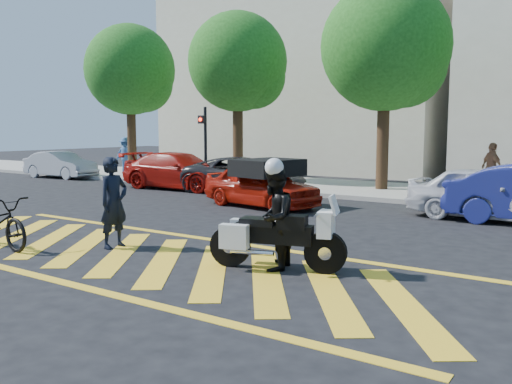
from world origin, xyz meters
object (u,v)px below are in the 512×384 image
Objects in this scene: police_motorcycle at (274,237)px; parked_mid_right at (490,194)px; officer_moto at (274,219)px; officer_bike at (114,203)px; parked_mid_left at (243,175)px; red_convertible at (261,185)px; parked_far_left at (60,165)px; parked_left at (180,171)px.

parked_mid_right is at bearing 57.74° from police_motorcycle.
officer_bike is at bearing -101.14° from officer_moto.
officer_bike reaches higher than parked_mid_left.
police_motorcycle is 1.32× the size of officer_moto.
red_convertible is 6.34m from parked_mid_right.
red_convertible is at bearing 106.62° from parked_mid_right.
parked_mid_left is at bearing -158.76° from officer_moto.
police_motorcycle is at bearing 41.28° from officer_moto.
police_motorcycle is 0.49× the size of parked_mid_left.
parked_far_left is 7.91m from parked_left.
officer_moto is 12.56m from parked_left.
officer_bike is 0.47× the size of red_convertible.
red_convertible is 5.78m from parked_left.
officer_bike is at bearing -147.96° from parked_left.
officer_moto reaches higher than police_motorcycle.
parked_far_left is at bearing -133.05° from officer_moto.
parked_mid_left is at bearing 111.28° from police_motorcycle.
parked_far_left reaches higher than police_motorcycle.
parked_left is at bearing 34.55° from officer_bike.
police_motorcycle is 7.51m from parked_mid_right.
red_convertible is (-4.19, 5.97, 0.10)m from police_motorcycle.
officer_moto reaches higher than parked_left.
red_convertible is 1.02× the size of parked_far_left.
red_convertible is at bearing -116.04° from parked_left.
parked_mid_right is (2.03, 7.22, -0.17)m from officer_moto.
police_motorcycle is 0.59× the size of red_convertible.
red_convertible is at bearing 108.42° from police_motorcycle.
red_convertible is 0.95× the size of parked_mid_right.
officer_bike is at bearing 148.80° from parked_mid_right.
officer_bike reaches higher than parked_left.
police_motorcycle is 19.42m from parked_far_left.
parked_far_left is 0.81× the size of parked_mid_left.
parked_left is (-9.50, 8.26, 0.15)m from police_motorcycle.
officer_bike is 1.04× the size of officer_moto.
parked_left is 2.79m from parked_mid_left.
parked_left is (-5.95, 8.59, -0.19)m from officer_bike.
parked_far_left is at bearing 91.02° from parked_mid_right.
parked_left reaches higher than parked_mid_left.
parked_mid_right is (11.51, -1.03, -0.01)m from parked_left.
parked_mid_right reaches higher than parked_far_left.
officer_bike is at bearing -165.57° from parked_mid_left.
officer_bike is at bearing -126.86° from parked_far_left.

